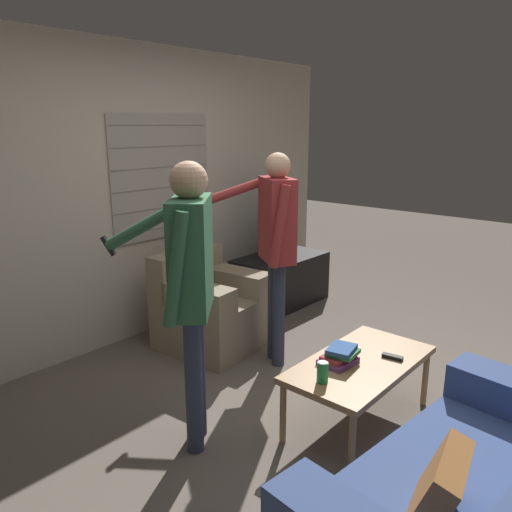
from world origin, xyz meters
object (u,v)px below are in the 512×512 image
object	(u,v)px
person_left_standing	(190,272)
spare_remote	(392,357)
coffee_table	(360,367)
tv	(281,227)
soda_can	(323,372)
person_right_standing	(275,235)
book_stack	(340,356)
armchair_beige	(209,308)

from	to	relation	value
person_left_standing	spare_remote	xyz separation A→B (m)	(0.99, -0.78, -0.63)
coffee_table	tv	size ratio (longest dim) A/B	1.54
tv	soda_can	distance (m)	2.55
person_right_standing	book_stack	distance (m)	1.13
tv	person_right_standing	distance (m)	1.40
person_right_standing	spare_remote	xyz separation A→B (m)	(-0.16, -1.09, -0.61)
spare_remote	book_stack	bearing A→B (deg)	133.05
book_stack	spare_remote	size ratio (longest dim) A/B	1.78
armchair_beige	book_stack	xyz separation A→B (m)	(-0.32, -1.51, 0.15)
person_left_standing	book_stack	world-z (taller)	person_left_standing
book_stack	coffee_table	bearing A→B (deg)	-36.45
tv	person_right_standing	xyz separation A→B (m)	(-1.12, -0.82, 0.22)
tv	coffee_table	bearing A→B (deg)	5.89
armchair_beige	book_stack	distance (m)	1.55
tv	person_left_standing	distance (m)	2.55
coffee_table	soda_can	size ratio (longest dim) A/B	8.32
tv	book_stack	bearing A→B (deg)	2.36
person_right_standing	spare_remote	bearing A→B (deg)	-154.12
tv	soda_can	xyz separation A→B (m)	(-1.82, -1.75, -0.34)
coffee_table	tv	world-z (taller)	tv
soda_can	spare_remote	size ratio (longest dim) A/B	0.94
soda_can	spare_remote	bearing A→B (deg)	-17.31
coffee_table	book_stack	xyz separation A→B (m)	(-0.11, 0.08, 0.09)
coffee_table	tv	bearing A→B (deg)	51.13
armchair_beige	soda_can	bearing A→B (deg)	63.64
person_right_standing	spare_remote	size ratio (longest dim) A/B	12.47
tv	person_right_standing	size ratio (longest dim) A/B	0.41
armchair_beige	spare_remote	size ratio (longest dim) A/B	6.34
person_left_standing	person_right_standing	world-z (taller)	person_left_standing
book_stack	person_left_standing	bearing A→B (deg)	142.03
tv	person_left_standing	xyz separation A→B (m)	(-2.27, -1.14, 0.24)
person_right_standing	spare_remote	distance (m)	1.26
armchair_beige	coffee_table	xyz separation A→B (m)	(-0.20, -1.60, 0.05)
person_left_standing	soda_can	xyz separation A→B (m)	(0.45, -0.61, -0.58)
coffee_table	tv	xyz separation A→B (m)	(1.44, 1.78, 0.45)
armchair_beige	coffee_table	world-z (taller)	armchair_beige
spare_remote	armchair_beige	bearing A→B (deg)	80.10
armchair_beige	tv	distance (m)	1.35
tv	soda_can	bearing A→B (deg)	-1.35
soda_can	person_right_standing	bearing A→B (deg)	52.74
person_right_standing	soda_can	world-z (taller)	person_right_standing
tv	person_left_standing	bearing A→B (deg)	-18.51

